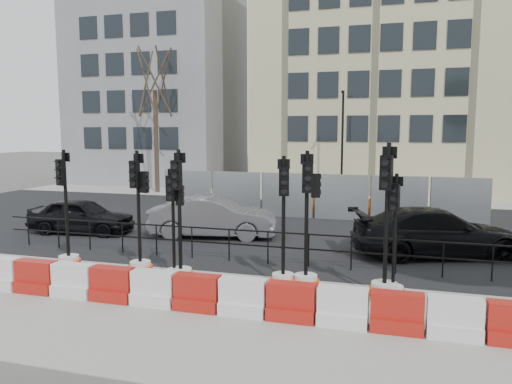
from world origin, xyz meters
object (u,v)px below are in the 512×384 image
(car_a, at_px, (81,216))
(car_c, at_px, (436,232))
(traffic_signal_a, at_px, (68,246))
(traffic_signal_d, at_px, (174,256))
(traffic_signal_h, at_px, (385,270))

(car_a, distance_m, car_c, 12.69)
(traffic_signal_a, bearing_deg, traffic_signal_d, 9.25)
(traffic_signal_h, bearing_deg, traffic_signal_d, -162.64)
(traffic_signal_d, relative_size, car_c, 0.54)
(car_a, bearing_deg, traffic_signal_h, -117.56)
(traffic_signal_d, height_order, traffic_signal_h, traffic_signal_h)
(traffic_signal_d, bearing_deg, traffic_signal_h, -2.73)
(traffic_signal_a, bearing_deg, traffic_signal_h, 13.29)
(traffic_signal_a, height_order, car_c, traffic_signal_a)
(traffic_signal_d, xyz_separation_m, car_c, (6.60, 4.82, 0.03))
(car_a, height_order, car_c, car_c)
(car_a, relative_size, car_c, 0.73)
(traffic_signal_a, xyz_separation_m, car_c, (10.02, 4.52, 0.06))
(traffic_signal_h, bearing_deg, traffic_signal_a, -165.30)
(traffic_signal_d, bearing_deg, car_a, 138.19)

